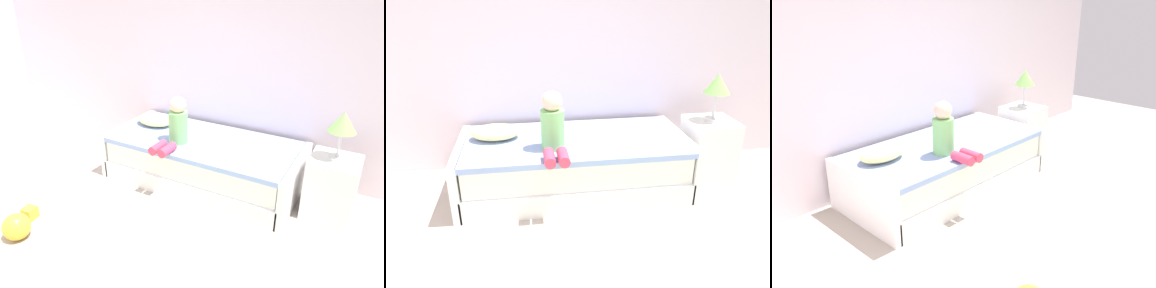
% 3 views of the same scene
% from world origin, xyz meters
% --- Properties ---
extents(wall_rear, '(7.20, 0.10, 2.90)m').
position_xyz_m(wall_rear, '(0.00, 2.60, 1.45)').
color(wall_rear, white).
rests_on(wall_rear, ground).
extents(bed, '(2.11, 1.00, 0.50)m').
position_xyz_m(bed, '(0.03, 2.00, 0.25)').
color(bed, white).
rests_on(bed, ground).
extents(nightstand, '(0.44, 0.44, 0.60)m').
position_xyz_m(nightstand, '(1.38, 2.02, 0.30)').
color(nightstand, white).
rests_on(nightstand, ground).
extents(table_lamp, '(0.24, 0.24, 0.45)m').
position_xyz_m(table_lamp, '(1.38, 2.02, 0.94)').
color(table_lamp, silver).
rests_on(table_lamp, nightstand).
extents(child_figure, '(0.20, 0.51, 0.50)m').
position_xyz_m(child_figure, '(-0.18, 1.77, 0.70)').
color(child_figure, '#7FC672').
rests_on(child_figure, bed).
extents(pillow, '(0.44, 0.30, 0.13)m').
position_xyz_m(pillow, '(-0.68, 2.10, 0.56)').
color(pillow, '#F2E58C').
rests_on(pillow, bed).
extents(toy_ball, '(0.24, 0.24, 0.24)m').
position_xyz_m(toy_ball, '(-0.92, 0.31, 0.12)').
color(toy_ball, yellow).
rests_on(toy_ball, ground).
extents(area_rug, '(1.60, 1.10, 0.01)m').
position_xyz_m(area_rug, '(0.19, 0.70, 0.00)').
color(area_rug, '#B2D189').
rests_on(area_rug, ground).
extents(toy_block, '(0.13, 0.13, 0.11)m').
position_xyz_m(toy_block, '(-1.07, 0.56, 0.06)').
color(toy_block, yellow).
rests_on(toy_block, ground).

